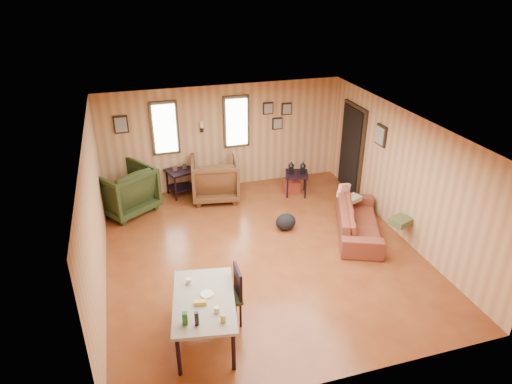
{
  "coord_description": "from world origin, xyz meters",
  "views": [
    {
      "loc": [
        -2.1,
        -6.65,
        4.73
      ],
      "look_at": [
        0.0,
        0.4,
        1.05
      ],
      "focal_mm": 32.0,
      "sensor_mm": 36.0,
      "label": 1
    }
  ],
  "objects_px": {
    "end_table": "(181,178)",
    "side_table": "(297,172)",
    "recliner_brown": "(215,176)",
    "dining_table": "(204,304)",
    "recliner_green": "(124,188)",
    "sofa": "(359,216)"
  },
  "relations": [
    {
      "from": "end_table",
      "to": "dining_table",
      "type": "xyz_separation_m",
      "value": [
        -0.34,
        -4.62,
        0.22
      ]
    },
    {
      "from": "recliner_brown",
      "to": "end_table",
      "type": "distance_m",
      "value": 0.81
    },
    {
      "from": "end_table",
      "to": "dining_table",
      "type": "bearing_deg",
      "value": -94.19
    },
    {
      "from": "side_table",
      "to": "dining_table",
      "type": "xyz_separation_m",
      "value": [
        -2.85,
        -3.89,
        0.09
      ]
    },
    {
      "from": "sofa",
      "to": "end_table",
      "type": "height_order",
      "value": "sofa"
    },
    {
      "from": "sofa",
      "to": "recliner_green",
      "type": "bearing_deg",
      "value": 85.46
    },
    {
      "from": "side_table",
      "to": "sofa",
      "type": "bearing_deg",
      "value": -74.47
    },
    {
      "from": "dining_table",
      "to": "recliner_brown",
      "type": "bearing_deg",
      "value": 85.7
    },
    {
      "from": "recliner_brown",
      "to": "sofa",
      "type": "bearing_deg",
      "value": 144.76
    },
    {
      "from": "sofa",
      "to": "side_table",
      "type": "distance_m",
      "value": 2.03
    },
    {
      "from": "recliner_brown",
      "to": "dining_table",
      "type": "bearing_deg",
      "value": 85.38
    },
    {
      "from": "sofa",
      "to": "side_table",
      "type": "bearing_deg",
      "value": 38.3
    },
    {
      "from": "sofa",
      "to": "recliner_brown",
      "type": "bearing_deg",
      "value": 68.27
    },
    {
      "from": "recliner_brown",
      "to": "side_table",
      "type": "bearing_deg",
      "value": 178.22
    },
    {
      "from": "recliner_brown",
      "to": "recliner_green",
      "type": "relative_size",
      "value": 0.95
    },
    {
      "from": "recliner_brown",
      "to": "dining_table",
      "type": "height_order",
      "value": "recliner_brown"
    },
    {
      "from": "sofa",
      "to": "recliner_green",
      "type": "xyz_separation_m",
      "value": [
        -4.29,
        2.22,
        0.17
      ]
    },
    {
      "from": "recliner_brown",
      "to": "recliner_green",
      "type": "bearing_deg",
      "value": 11.67
    },
    {
      "from": "sofa",
      "to": "recliner_green",
      "type": "height_order",
      "value": "recliner_green"
    },
    {
      "from": "end_table",
      "to": "side_table",
      "type": "bearing_deg",
      "value": -16.34
    },
    {
      "from": "sofa",
      "to": "side_table",
      "type": "xyz_separation_m",
      "value": [
        -0.54,
        1.95,
        0.17
      ]
    },
    {
      "from": "recliner_green",
      "to": "dining_table",
      "type": "relative_size",
      "value": 0.74
    }
  ]
}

